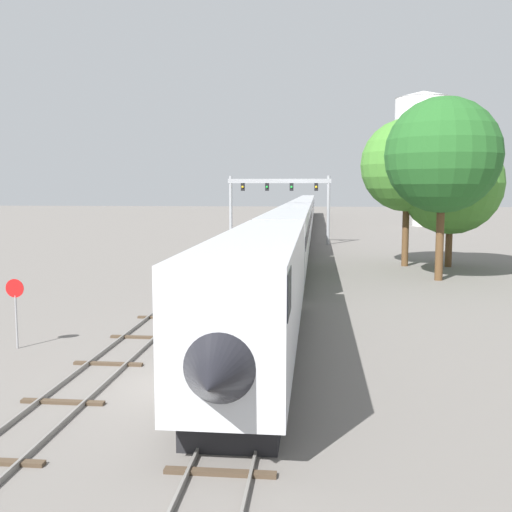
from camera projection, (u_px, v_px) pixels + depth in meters
The scene contains 10 objects.
ground_plane at pixel (190, 386), 19.76m from camera, with size 400.00×400.00×0.00m, color slate.
track_main at pixel (300, 238), 78.86m from camera, with size 2.60×200.00×0.16m.
track_near at pixel (240, 253), 59.64m from camera, with size 2.60×160.00×0.16m.
passenger_train at pixel (302, 216), 85.04m from camera, with size 3.04×145.59×4.80m.
signal_gantry at pixel (279, 194), 69.81m from camera, with size 12.10×0.49×8.00m.
water_tower at pixel (423, 121), 101.85m from camera, with size 9.52×9.52×23.06m.
stop_sign at pixel (15, 303), 24.17m from camera, with size 0.76×0.08×2.88m.
trackside_tree_left at pixel (443, 155), 41.55m from camera, with size 8.08×8.08×12.87m.
trackside_tree_mid at pixel (407, 165), 49.42m from camera, with size 7.72×7.72×12.31m.
trackside_tree_right at pixel (451, 183), 49.14m from camera, with size 8.46×8.46×11.19m.
Camera 1 is at (4.13, -18.82, 6.51)m, focal length 41.81 mm.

